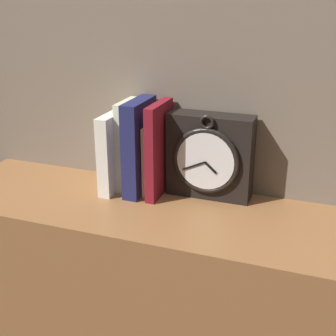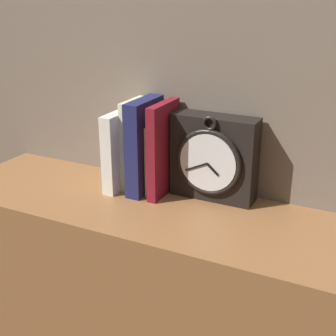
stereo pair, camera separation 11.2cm
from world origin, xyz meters
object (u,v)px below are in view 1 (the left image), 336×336
Objects in this scene: book_slot3_cream at (153,158)px; book_slot4_maroon at (159,150)px; book_slot2_navy at (139,147)px; clock at (209,156)px; book_slot0_white at (115,151)px; book_slot1_cream at (129,145)px.

book_slot4_maroon is at bearing -29.19° from book_slot3_cream.
clock is at bearing 10.18° from book_slot2_navy.
book_slot3_cream is (0.10, 0.02, -0.01)m from book_slot0_white.
book_slot1_cream is 0.96× the size of book_slot2_navy.
book_slot0_white is 0.88× the size of book_slot1_cream.
book_slot2_navy is (0.04, -0.02, 0.00)m from book_slot1_cream.
book_slot1_cream is at bearing 31.21° from book_slot0_white.
clock is at bearing 13.69° from book_slot4_maroon.
book_slot1_cream is at bearing -175.59° from clock.
book_slot1_cream is (0.03, 0.02, 0.01)m from book_slot0_white.
clock is 1.08× the size of book_slot0_white.
book_slot2_navy reaches higher than clock.
book_slot0_white is at bearing -171.75° from clock.
book_slot4_maroon is (-0.13, -0.03, 0.01)m from clock.
clock is 0.95× the size of book_slot1_cream.
book_slot0_white is 0.85× the size of book_slot2_navy.
book_slot0_white reaches higher than book_slot3_cream.
book_slot3_cream is (-0.15, -0.02, -0.02)m from clock.
book_slot0_white is at bearing -148.79° from book_slot1_cream.
book_slot4_maroon is at bearing -166.31° from clock.
book_slot2_navy is at bearing -178.22° from book_slot4_maroon.
clock reaches higher than book_slot3_cream.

